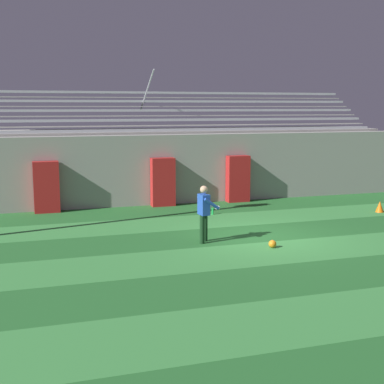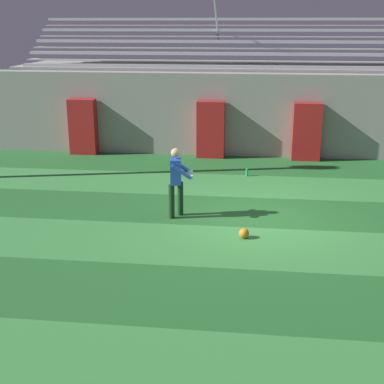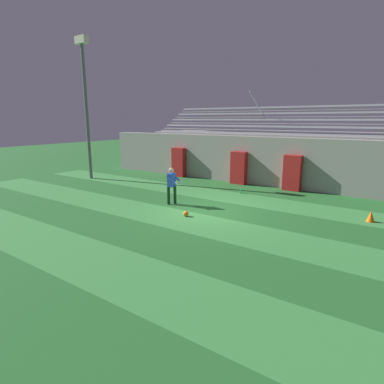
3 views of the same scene
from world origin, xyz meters
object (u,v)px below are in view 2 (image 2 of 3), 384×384
goalkeeper (177,178)px  water_bottle (247,172)px  padding_pillar_far_left (83,127)px  soccer_ball (244,233)px  padding_pillar_gate_left (211,130)px  padding_pillar_gate_right (307,132)px

goalkeeper → water_bottle: (1.59, 3.73, -0.83)m
padding_pillar_far_left → water_bottle: (5.76, -2.25, -0.84)m
padding_pillar_far_left → soccer_ball: padding_pillar_far_left is taller
padding_pillar_gate_left → padding_pillar_gate_right: 3.20m
padding_pillar_gate_right → soccer_ball: 7.44m
water_bottle → soccer_ball: bearing=-89.6°
padding_pillar_far_left → goalkeeper: (4.17, -5.98, -0.00)m
padding_pillar_far_left → goalkeeper: 7.29m
padding_pillar_gate_right → soccer_ball: padding_pillar_gate_right is taller
padding_pillar_gate_left → soccer_ball: size_ratio=8.71×
padding_pillar_gate_right → padding_pillar_far_left: size_ratio=1.00×
padding_pillar_gate_left → padding_pillar_far_left: same height
padding_pillar_gate_left → soccer_ball: 7.32m
padding_pillar_far_left → soccer_ball: (5.80, -7.15, -0.85)m
padding_pillar_gate_right → soccer_ball: bearing=-104.7°
padding_pillar_far_left → soccer_ball: bearing=-50.9°
padding_pillar_gate_left → goalkeeper: bearing=-92.8°
padding_pillar_gate_right → water_bottle: padding_pillar_gate_right is taller
padding_pillar_gate_left → water_bottle: 2.73m
goalkeeper → water_bottle: size_ratio=6.96×
padding_pillar_gate_left → soccer_ball: padding_pillar_gate_left is taller
soccer_ball → padding_pillar_gate_left: bearing=100.6°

